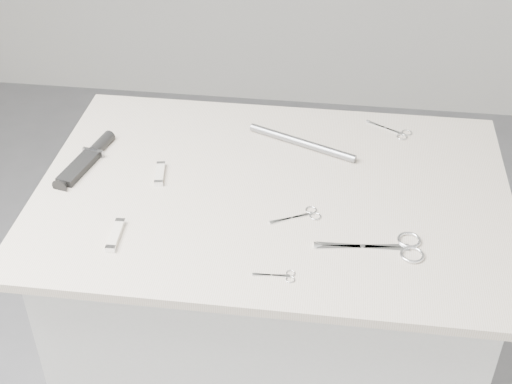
# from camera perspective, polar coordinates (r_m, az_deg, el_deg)

# --- Properties ---
(plinth) EXTENTS (0.90, 0.60, 0.90)m
(plinth) POSITION_cam_1_polar(r_m,az_deg,el_deg) (1.83, 1.15, -11.66)
(plinth) COLOR silver
(plinth) RESTS_ON ground
(display_board) EXTENTS (1.00, 0.70, 0.02)m
(display_board) POSITION_cam_1_polar(r_m,az_deg,el_deg) (1.52, 1.36, -0.07)
(display_board) COLOR beige
(display_board) RESTS_ON plinth
(large_shears) EXTENTS (0.21, 0.09, 0.01)m
(large_shears) POSITION_cam_1_polar(r_m,az_deg,el_deg) (1.39, 10.93, -4.35)
(large_shears) COLOR silver
(large_shears) RESTS_ON display_board
(embroidery_scissors_a) EXTENTS (0.10, 0.07, 0.00)m
(embroidery_scissors_a) POSITION_cam_1_polar(r_m,az_deg,el_deg) (1.44, 3.79, -1.88)
(embroidery_scissors_a) COLOR silver
(embroidery_scissors_a) RESTS_ON display_board
(embroidery_scissors_b) EXTENTS (0.11, 0.08, 0.00)m
(embroidery_scissors_b) POSITION_cam_1_polar(r_m,az_deg,el_deg) (1.73, 11.12, 4.75)
(embroidery_scissors_b) COLOR silver
(embroidery_scissors_b) RESTS_ON display_board
(tiny_scissors) EXTENTS (0.08, 0.03, 0.00)m
(tiny_scissors) POSITION_cam_1_polar(r_m,az_deg,el_deg) (1.31, 1.94, -6.72)
(tiny_scissors) COLOR silver
(tiny_scissors) RESTS_ON display_board
(sheathed_knife) EXTENTS (0.07, 0.20, 0.03)m
(sheathed_knife) POSITION_cam_1_polar(r_m,az_deg,el_deg) (1.64, -13.19, 2.75)
(sheathed_knife) COLOR black
(sheathed_knife) RESTS_ON display_board
(pocket_knife_a) EXTENTS (0.03, 0.08, 0.01)m
(pocket_knife_a) POSITION_cam_1_polar(r_m,az_deg,el_deg) (1.56, -7.70, 1.44)
(pocket_knife_a) COLOR beige
(pocket_knife_a) RESTS_ON display_board
(pocket_knife_b) EXTENTS (0.02, 0.09, 0.01)m
(pocket_knife_b) POSITION_cam_1_polar(r_m,az_deg,el_deg) (1.41, -11.18, -3.38)
(pocket_knife_b) COLOR beige
(pocket_knife_b) RESTS_ON display_board
(metal_rail) EXTENTS (0.25, 0.12, 0.02)m
(metal_rail) POSITION_cam_1_polar(r_m,az_deg,el_deg) (1.65, 3.69, 3.97)
(metal_rail) COLOR gray
(metal_rail) RESTS_ON display_board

